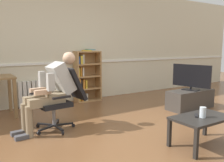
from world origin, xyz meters
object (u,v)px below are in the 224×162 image
bookshelf (86,76)px  drinking_glass (203,112)px  radiator (36,94)px  tv_stand (190,99)px  person_seated (51,89)px  tv_screen (191,77)px  office_chair (63,96)px  coffee_table (202,121)px  spare_remote (196,115)px

bookshelf → drinking_glass: bookshelf is taller
radiator → tv_stand: radiator is taller
person_seated → tv_screen: bearing=78.9°
bookshelf → drinking_glass: (0.11, -3.17, -0.13)m
radiator → tv_stand: bearing=-35.4°
office_chair → coffee_table: (1.27, -1.65, -0.18)m
radiator → spare_remote: (1.23, -3.18, 0.12)m
tv_stand → spare_remote: bearing=-138.5°
bookshelf → coffee_table: size_ratio=1.54×
drinking_glass → radiator: bearing=111.0°
office_chair → coffee_table: office_chair is taller
radiator → tv_stand: size_ratio=0.69×
spare_remote → radiator: bearing=-20.6°
bookshelf → spare_remote: 3.09m
office_chair → tv_screen: (2.67, -0.32, 0.15)m
radiator → coffee_table: size_ratio=0.90×
person_seated → spare_remote: (1.40, -1.58, -0.24)m
office_chair → spare_remote: (1.22, -1.60, -0.12)m
coffee_table → drinking_glass: drinking_glass is taller
radiator → spare_remote: size_ratio=4.80×
radiator → spare_remote: radiator is taller
coffee_table → drinking_glass: (-0.03, -0.03, 0.12)m
person_seated → spare_remote: person_seated is taller
radiator → office_chair: office_chair is taller
tv_stand → coffee_table: 1.94m
person_seated → drinking_glass: person_seated is taller
bookshelf → tv_screen: (1.54, -1.81, 0.08)m
drinking_glass → spare_remote: size_ratio=0.91×
tv_stand → drinking_glass: bearing=-136.4°
drinking_glass → spare_remote: 0.10m
person_seated → coffee_table: size_ratio=1.52×
radiator → drinking_glass: bearing=-69.0°
radiator → person_seated: (-0.17, -1.60, 0.37)m
coffee_table → drinking_glass: 0.13m
bookshelf → tv_stand: bearing=-49.6°
office_chair → tv_stand: office_chair is taller
bookshelf → spare_remote: (0.09, -3.09, -0.19)m
spare_remote → drinking_glass: bearing=151.8°
office_chair → person_seated: (-0.18, -0.02, 0.13)m
office_chair → person_seated: size_ratio=0.80×
coffee_table → spare_remote: (-0.05, 0.05, 0.06)m
coffee_table → drinking_glass: size_ratio=5.81×
drinking_glass → coffee_table: bearing=43.2°
radiator → coffee_table: bearing=-68.4°
tv_screen → bookshelf: bearing=25.5°
coffee_table → bookshelf: bearing=92.5°
radiator → drinking_glass: 3.50m
radiator → person_seated: bearing=-96.0°
radiator → drinking_glass: radiator is taller
person_seated → coffee_table: person_seated is taller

